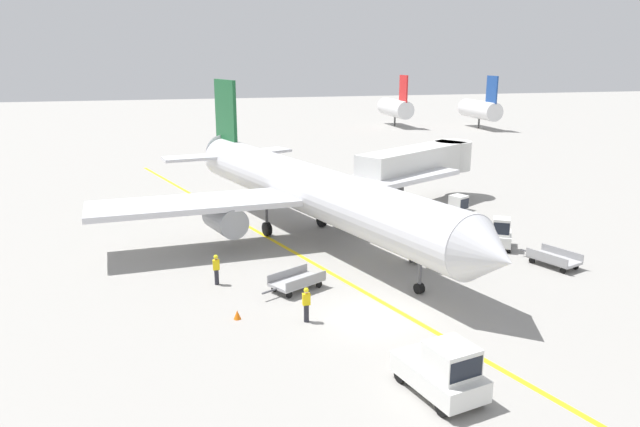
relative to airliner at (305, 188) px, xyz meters
The scene contains 16 objects.
ground_plane 14.12m from the airliner, 89.31° to the right, with size 300.00×300.00×0.00m, color gray.
taxi_line_yellow 9.35m from the airliner, 88.96° to the right, with size 0.30×80.00×0.01m, color yellow.
airliner is the anchor object (origin of this frame).
jet_bridge 13.31m from the airliner, 29.64° to the left, with size 12.22×8.89×4.85m.
pushback_tug 20.98m from the airliner, 89.03° to the right, with size 2.67×3.94×2.20m.
baggage_tug_near_wing 13.17m from the airliner, 26.65° to the right, with size 2.35×2.73×2.10m.
baggage_tug_by_cargo_door 11.88m from the airliner, ahead, with size 2.22×2.73×2.10m.
belt_loader_forward_hold 9.19m from the airliner, 43.81° to the right, with size 4.13×4.67×2.59m.
baggage_cart_loaded 10.23m from the airliner, 105.56° to the right, with size 3.67×2.72×0.94m.
baggage_cart_empty_trailing 16.30m from the airliner, 36.77° to the right, with size 2.44×3.80×0.94m.
ground_crew_marshaller 14.01m from the airliner, 102.70° to the right, with size 0.36×0.24×1.70m.
ground_crew_wing_walker 10.45m from the airliner, 131.23° to the right, with size 0.36×0.24×1.70m.
safety_cone_nose_left 14.16m from the airliner, 116.41° to the right, with size 0.36×0.36×0.44m, color orange.
safety_cone_nose_right 7.21m from the airliner, 140.15° to the left, with size 0.36×0.36×0.44m, color orange.
distant_aircraft_far_left 67.35m from the airliner, 63.61° to the left, with size 3.00×10.10×8.80m.
distant_aircraft_mid_left 68.59m from the airliner, 51.66° to the left, with size 3.00×10.10×8.80m.
Camera 1 is at (-9.02, -25.18, 12.14)m, focal length 33.92 mm.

